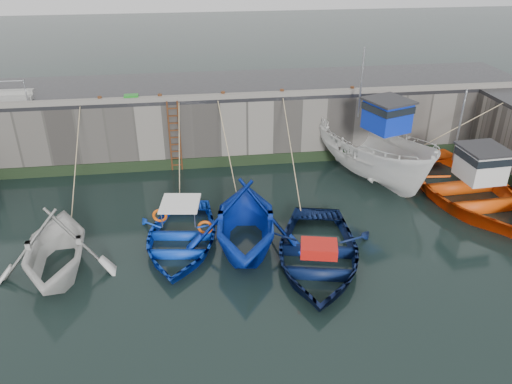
{
  "coord_description": "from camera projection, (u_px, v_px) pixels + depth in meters",
  "views": [
    {
      "loc": [
        -1.28,
        -10.87,
        9.58
      ],
      "look_at": [
        0.92,
        4.99,
        1.2
      ],
      "focal_mm": 35.0,
      "sensor_mm": 36.0,
      "label": 1
    }
  ],
  "objects": [
    {
      "name": "ground",
      "position": [
        248.0,
        312.0,
        14.14
      ],
      "size": [
        120.0,
        120.0,
        0.0
      ],
      "primitive_type": "plane",
      "color": "black",
      "rests_on": "ground"
    },
    {
      "name": "quay_back",
      "position": [
        216.0,
        117.0,
        24.42
      ],
      "size": [
        30.0,
        5.0,
        3.0
      ],
      "primitive_type": "cube",
      "color": "slate",
      "rests_on": "ground"
    },
    {
      "name": "road_back",
      "position": [
        215.0,
        86.0,
        23.68
      ],
      "size": [
        30.0,
        5.0,
        0.16
      ],
      "primitive_type": "cube",
      "color": "black",
      "rests_on": "quay_back"
    },
    {
      "name": "kerb_back",
      "position": [
        219.0,
        96.0,
        21.54
      ],
      "size": [
        30.0,
        0.3,
        0.2
      ],
      "primitive_type": "cube",
      "color": "slate",
      "rests_on": "road_back"
    },
    {
      "name": "algae_back",
      "position": [
        221.0,
        162.0,
        22.77
      ],
      "size": [
        30.0,
        0.08,
        0.5
      ],
      "primitive_type": "cube",
      "color": "black",
      "rests_on": "ground"
    },
    {
      "name": "ladder",
      "position": [
        175.0,
        137.0,
        21.86
      ],
      "size": [
        0.51,
        0.08,
        3.2
      ],
      "color": "#3F1E0F",
      "rests_on": "ground"
    },
    {
      "name": "boat_near_white",
      "position": [
        59.0,
        270.0,
        15.89
      ],
      "size": [
        4.25,
        4.84,
        2.41
      ],
      "primitive_type": "imported",
      "rotation": [
        0.0,
        0.0,
        0.07
      ],
      "color": "silver",
      "rests_on": "ground"
    },
    {
      "name": "boat_near_white_rope",
      "position": [
        85.0,
        199.0,
        20.15
      ],
      "size": [
        0.04,
        5.39,
        3.1
      ],
      "primitive_type": null,
      "color": "tan",
      "rests_on": "ground"
    },
    {
      "name": "boat_near_blue",
      "position": [
        181.0,
        244.0,
        17.23
      ],
      "size": [
        4.27,
        5.5,
        1.05
      ],
      "primitive_type": "imported",
      "rotation": [
        0.0,
        0.0,
        -0.14
      ],
      "color": "#0C3AC1",
      "rests_on": "ground"
    },
    {
      "name": "boat_near_blue_rope",
      "position": [
        180.0,
        187.0,
        21.05
      ],
      "size": [
        0.04,
        4.54,
        3.1
      ],
      "primitive_type": null,
      "color": "tan",
      "rests_on": "ground"
    },
    {
      "name": "boat_near_blacktrim",
      "position": [
        245.0,
        246.0,
        17.14
      ],
      "size": [
        5.01,
        5.62,
        2.69
      ],
      "primitive_type": "imported",
      "rotation": [
        0.0,
        0.0,
        -0.13
      ],
      "color": "#0B2EB1",
      "rests_on": "ground"
    },
    {
      "name": "boat_near_blacktrim_rope",
      "position": [
        233.0,
        186.0,
        21.14
      ],
      "size": [
        0.04,
        4.88,
        3.1
      ],
      "primitive_type": null,
      "color": "tan",
      "rests_on": "ground"
    },
    {
      "name": "boat_near_navy",
      "position": [
        317.0,
        261.0,
        16.31
      ],
      "size": [
        5.2,
        6.4,
        1.17
      ],
      "primitive_type": "imported",
      "rotation": [
        0.0,
        0.0,
        -0.23
      ],
      "color": "#09163C",
      "rests_on": "ground"
    },
    {
      "name": "boat_near_navy_rope",
      "position": [
        286.0,
        189.0,
        20.87
      ],
      "size": [
        0.04,
        5.97,
        3.1
      ],
      "primitive_type": null,
      "color": "tan",
      "rests_on": "ground"
    },
    {
      "name": "boat_far_white",
      "position": [
        373.0,
        153.0,
        21.45
      ],
      "size": [
        4.86,
        7.52,
        5.72
      ],
      "rotation": [
        0.0,
        0.0,
        0.34
      ],
      "color": "white",
      "rests_on": "ground"
    },
    {
      "name": "boat_far_orange",
      "position": [
        466.0,
        188.0,
        19.94
      ],
      "size": [
        5.63,
        7.59,
        4.51
      ],
      "rotation": [
        0.0,
        0.0,
        0.06
      ],
      "color": "#E94B0C",
      "rests_on": "ground"
    },
    {
      "name": "fish_crate",
      "position": [
        131.0,
        98.0,
        21.2
      ],
      "size": [
        0.61,
        0.4,
        0.28
      ],
      "primitive_type": "cube",
      "rotation": [
        0.0,
        0.0,
        0.03
      ],
      "color": "#157819",
      "rests_on": "road_back"
    },
    {
      "name": "railing",
      "position": [
        13.0,
        95.0,
        21.39
      ],
      "size": [
        1.6,
        1.05,
        1.0
      ],
      "color": "#A5A8AD",
      "rests_on": "road_back"
    },
    {
      "name": "bollard_a",
      "position": [
        100.0,
        100.0,
        21.0
      ],
      "size": [
        0.18,
        0.18,
        0.28
      ],
      "primitive_type": "cylinder",
      "color": "#3F1E0F",
      "rests_on": "road_back"
    },
    {
      "name": "bollard_b",
      "position": [
        160.0,
        97.0,
        21.3
      ],
      "size": [
        0.18,
        0.18,
        0.28
      ],
      "primitive_type": "cylinder",
      "color": "#3F1E0F",
      "rests_on": "road_back"
    },
    {
      "name": "bollard_c",
      "position": [
        223.0,
        95.0,
        21.63
      ],
      "size": [
        0.18,
        0.18,
        0.28
      ],
      "primitive_type": "cylinder",
      "color": "#3F1E0F",
      "rests_on": "road_back"
    },
    {
      "name": "bollard_d",
      "position": [
        282.0,
        92.0,
        21.95
      ],
      "size": [
        0.18,
        0.18,
        0.28
      ],
      "primitive_type": "cylinder",
      "color": "#3F1E0F",
      "rests_on": "road_back"
    },
    {
      "name": "bollard_e",
      "position": [
        352.0,
        90.0,
        22.34
      ],
      "size": [
        0.18,
        0.18,
        0.28
      ],
      "primitive_type": "cylinder",
      "color": "#3F1E0F",
      "rests_on": "road_back"
    }
  ]
}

